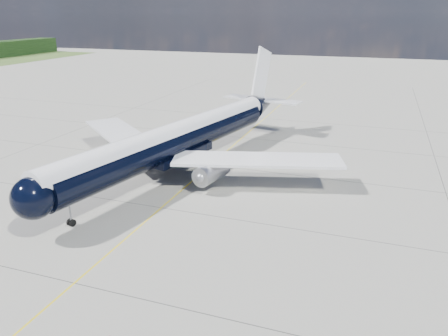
{
  "coord_description": "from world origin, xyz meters",
  "views": [
    {
      "loc": [
        21.08,
        -28.82,
        20.35
      ],
      "look_at": [
        5.9,
        14.0,
        4.0
      ],
      "focal_mm": 35.0,
      "sensor_mm": 36.0,
      "label": 1
    }
  ],
  "objects": [
    {
      "name": "ground",
      "position": [
        0.0,
        30.0,
        0.0
      ],
      "size": [
        320.0,
        320.0,
        0.0
      ],
      "primitive_type": "plane",
      "color": "#98978D",
      "rests_on": "ground"
    },
    {
      "name": "taxiway_centerline",
      "position": [
        0.0,
        25.0,
        0.0
      ],
      "size": [
        0.16,
        160.0,
        0.01
      ],
      "primitive_type": "cube",
      "color": "yellow",
      "rests_on": "ground"
    },
    {
      "name": "main_airliner",
      "position": [
        -2.67,
        21.62,
        4.64
      ],
      "size": [
        41.68,
        51.39,
        14.96
      ],
      "rotation": [
        0.0,
        0.0,
        -0.21
      ],
      "color": "black",
      "rests_on": "ground"
    }
  ]
}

